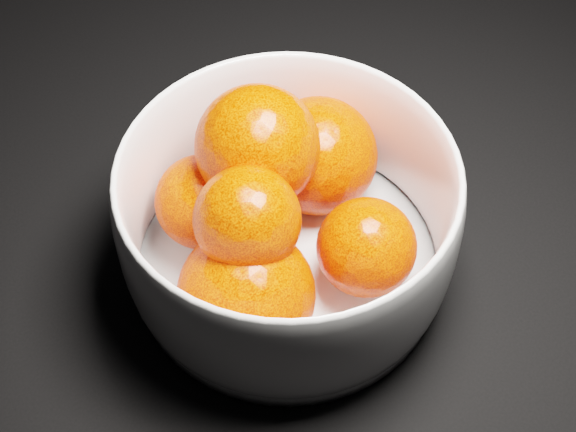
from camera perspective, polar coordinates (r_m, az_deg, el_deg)
ground at (r=0.62m, az=7.52°, el=-2.41°), size 3.00×3.00×0.00m
bowl at (r=0.56m, az=0.00°, el=-0.36°), size 0.24×0.24×0.12m
orange_pile at (r=0.56m, az=-0.95°, el=0.60°), size 0.20×0.17×0.14m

